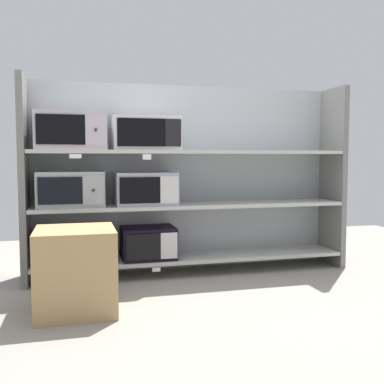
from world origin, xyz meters
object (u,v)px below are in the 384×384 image
Objects in this scene: microwave_1 at (148,243)px; microwave_4 at (71,131)px; microwave_2 at (71,189)px; microwave_0 at (75,245)px; microwave_3 at (145,189)px; shipping_carton at (76,270)px; microwave_5 at (146,134)px.

microwave_1 is 1.12m from microwave_4.
microwave_4 is at bearing -0.48° from microwave_2.
microwave_1 is 0.85× the size of microwave_2.
microwave_3 is at bearing 0.02° from microwave_0.
microwave_3 is 0.76m from microwave_4.
microwave_0 is at bearing -0.66° from microwave_2.
microwave_2 is 1.05× the size of microwave_3.
microwave_1 is at bearing 52.52° from shipping_carton.
microwave_4 is (-0.62, 0.00, 0.93)m from microwave_1.
microwave_3 is 0.92× the size of microwave_5.
microwave_5 reaches higher than microwave_1.
microwave_2 reaches higher than microwave_1.
microwave_1 is 0.89× the size of microwave_3.
microwave_1 is 0.78m from microwave_2.
microwave_4 is 0.60m from microwave_5.
microwave_2 is 0.92m from shipping_carton.
microwave_2 reaches higher than shipping_carton.
microwave_4 is 1.00× the size of microwave_5.
microwave_3 is 0.93× the size of shipping_carton.
microwave_4 reaches higher than shipping_carton.
microwave_5 is at bearing -179.47° from microwave_1.
microwave_2 is at bearing 179.52° from microwave_4.
microwave_2 is at bearing 179.99° from microwave_3.
microwave_0 is 0.74m from microwave_3.
microwave_3 is (0.61, -0.00, -0.01)m from microwave_2.
microwave_3 is at bearing 53.50° from shipping_carton.
shipping_carton reaches higher than microwave_0.
microwave_1 is at bearing 0.01° from microwave_0.
microwave_1 is 0.92m from microwave_5.
microwave_1 is 0.82× the size of shipping_carton.
microwave_4 is (-0.60, 0.00, 0.47)m from microwave_3.
shipping_carton is (-0.58, -0.78, -0.47)m from microwave_3.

